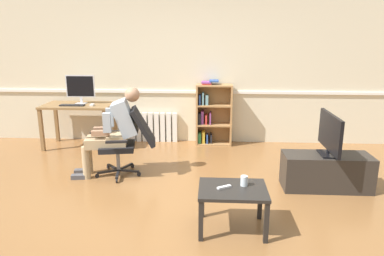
% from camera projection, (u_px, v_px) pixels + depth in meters
% --- Properties ---
extents(ground_plane, '(18.00, 18.00, 0.00)m').
position_uv_depth(ground_plane, '(175.00, 205.00, 4.06)').
color(ground_plane, brown).
extents(back_wall, '(12.00, 0.13, 2.70)m').
position_uv_depth(back_wall, '(189.00, 68.00, 6.29)').
color(back_wall, beige).
rests_on(back_wall, ground_plane).
extents(computer_desk, '(1.17, 0.67, 0.76)m').
position_uv_depth(computer_desk, '(78.00, 111.00, 6.09)').
color(computer_desk, olive).
rests_on(computer_desk, ground_plane).
extents(imac_monitor, '(0.50, 0.14, 0.49)m').
position_uv_depth(imac_monitor, '(80.00, 87.00, 6.06)').
color(imac_monitor, silver).
rests_on(imac_monitor, computer_desk).
extents(keyboard, '(0.41, 0.12, 0.02)m').
position_uv_depth(keyboard, '(72.00, 105.00, 5.92)').
color(keyboard, black).
rests_on(keyboard, computer_desk).
extents(computer_mouse, '(0.06, 0.10, 0.03)m').
position_uv_depth(computer_mouse, '(92.00, 105.00, 5.92)').
color(computer_mouse, white).
rests_on(computer_mouse, computer_desk).
extents(bookshelf, '(0.63, 0.29, 1.15)m').
position_uv_depth(bookshelf, '(211.00, 115.00, 6.27)').
color(bookshelf, '#AD7F4C').
rests_on(bookshelf, ground_plane).
extents(radiator, '(0.87, 0.08, 0.54)m').
position_uv_depth(radiator, '(154.00, 127.00, 6.49)').
color(radiator, white).
rests_on(radiator, ground_plane).
extents(office_chair, '(0.85, 0.63, 0.95)m').
position_uv_depth(office_chair, '(129.00, 139.00, 4.85)').
color(office_chair, black).
rests_on(office_chair, ground_plane).
extents(person_seated, '(0.97, 0.46, 1.23)m').
position_uv_depth(person_seated, '(114.00, 130.00, 4.80)').
color(person_seated, tan).
rests_on(person_seated, ground_plane).
extents(tv_stand, '(1.08, 0.43, 0.45)m').
position_uv_depth(tv_stand, '(326.00, 172.00, 4.46)').
color(tv_stand, '#2D2823').
rests_on(tv_stand, ground_plane).
extents(tv_screen, '(0.20, 0.80, 0.52)m').
position_uv_depth(tv_screen, '(330.00, 134.00, 4.34)').
color(tv_screen, black).
rests_on(tv_screen, tv_stand).
extents(coffee_table, '(0.67, 0.52, 0.44)m').
position_uv_depth(coffee_table, '(233.00, 194.00, 3.47)').
color(coffee_table, black).
rests_on(coffee_table, ground_plane).
extents(drinking_glass, '(0.07, 0.07, 0.10)m').
position_uv_depth(drinking_glass, '(244.00, 181.00, 3.50)').
color(drinking_glass, silver).
rests_on(drinking_glass, coffee_table).
extents(spare_remote, '(0.15, 0.11, 0.02)m').
position_uv_depth(spare_remote, '(224.00, 187.00, 3.45)').
color(spare_remote, white).
rests_on(spare_remote, coffee_table).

